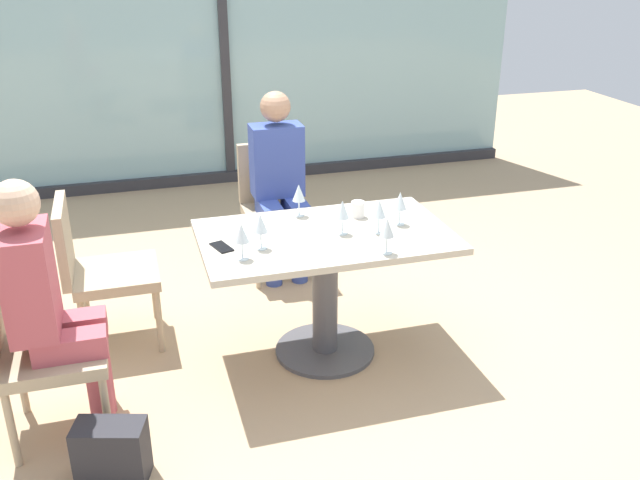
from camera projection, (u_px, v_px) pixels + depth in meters
name	position (u px, v px, depth m)	size (l,w,h in m)	color
ground_plane	(325.00, 351.00, 3.98)	(12.00, 12.00, 0.00)	tan
window_wall_backdrop	(224.00, 52.00, 6.31)	(5.65, 0.10, 2.70)	#8FB7BC
dining_table_main	(325.00, 266.00, 3.76)	(1.32, 0.79, 0.73)	#BCB29E
chair_side_end	(29.00, 343.00, 3.13)	(0.50, 0.46, 0.87)	tan
chair_near_window	(276.00, 201.00, 4.82)	(0.46, 0.51, 0.87)	tan
chair_far_left	(97.00, 264.00, 3.88)	(0.50, 0.46, 0.87)	tan
person_side_end	(48.00, 300.00, 3.08)	(0.39, 0.34, 1.26)	#B24C56
person_near_window	(279.00, 177.00, 4.64)	(0.34, 0.39, 1.26)	#384C9E
wine_glass_0	(379.00, 209.00, 3.64)	(0.07, 0.07, 0.18)	silver
wine_glass_1	(260.00, 224.00, 3.46)	(0.07, 0.07, 0.18)	silver
wine_glass_2	(299.00, 194.00, 3.87)	(0.07, 0.07, 0.18)	silver
wine_glass_3	(387.00, 228.00, 3.41)	(0.07, 0.07, 0.18)	silver
wine_glass_4	(242.00, 234.00, 3.34)	(0.07, 0.07, 0.18)	silver
wine_glass_5	(342.00, 210.00, 3.63)	(0.07, 0.07, 0.18)	silver
wine_glass_6	(400.00, 202.00, 3.75)	(0.07, 0.07, 0.18)	silver
coffee_cup	(358.00, 209.00, 3.89)	(0.08, 0.08, 0.09)	white
cell_phone_on_table	(222.00, 247.00, 3.52)	(0.07, 0.14, 0.01)	black
handbag_0	(112.00, 452.00, 2.99)	(0.30, 0.16, 0.28)	#232328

